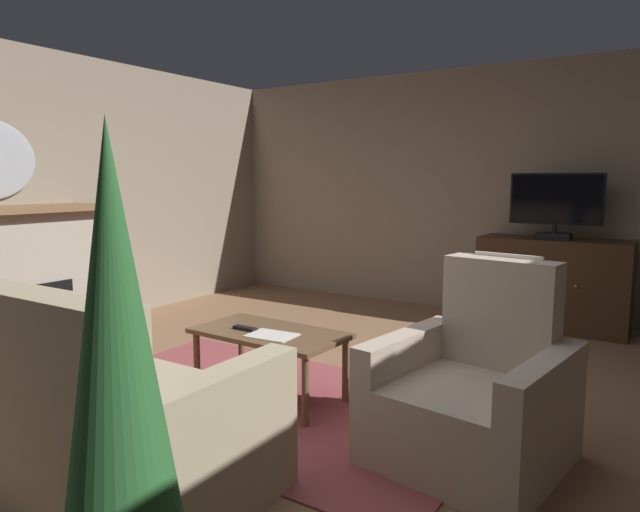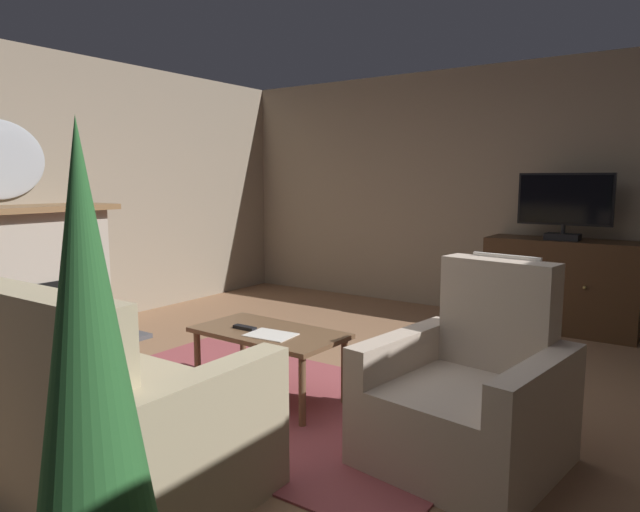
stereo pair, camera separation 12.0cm
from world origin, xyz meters
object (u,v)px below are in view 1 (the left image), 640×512
(tv_remote, at_px, (245,328))
(folded_newspaper, at_px, (272,335))
(potted_plant_tall_palm_by_window, at_px, (120,415))
(coffee_table, at_px, (269,339))
(cat, at_px, (90,374))
(fireplace, at_px, (12,282))
(sofa_floral, at_px, (107,421))
(television, at_px, (556,204))
(armchair_facing_sofa, at_px, (474,398))
(tv_cabinet, at_px, (552,286))

(tv_remote, relative_size, folded_newspaper, 0.57)
(folded_newspaper, relative_size, potted_plant_tall_palm_by_window, 0.19)
(potted_plant_tall_palm_by_window, bearing_deg, tv_remote, 122.60)
(coffee_table, distance_m, cat, 1.33)
(fireplace, bearing_deg, coffee_table, 7.18)
(fireplace, bearing_deg, sofa_floral, -20.97)
(television, bearing_deg, sofa_floral, -105.47)
(folded_newspaper, relative_size, armchair_facing_sofa, 0.29)
(tv_cabinet, height_order, potted_plant_tall_palm_by_window, potted_plant_tall_palm_by_window)
(fireplace, relative_size, tv_remote, 9.69)
(television, distance_m, potted_plant_tall_palm_by_window, 4.87)
(fireplace, distance_m, tv_cabinet, 4.91)
(sofa_floral, bearing_deg, cat, 148.16)
(tv_cabinet, relative_size, potted_plant_tall_palm_by_window, 0.86)
(sofa_floral, relative_size, cat, 2.08)
(potted_plant_tall_palm_by_window, bearing_deg, sofa_floral, 145.79)
(fireplace, height_order, armchair_facing_sofa, fireplace)
(potted_plant_tall_palm_by_window, xyz_separation_m, cat, (-2.26, 1.47, -0.77))
(sofa_floral, relative_size, potted_plant_tall_palm_by_window, 0.89)
(fireplace, xyz_separation_m, armchair_facing_sofa, (3.87, 0.26, -0.26))
(potted_plant_tall_palm_by_window, bearing_deg, armchair_facing_sofa, 81.09)
(tv_cabinet, bearing_deg, cat, -124.72)
(tv_cabinet, relative_size, folded_newspaper, 4.60)
(cat, bearing_deg, armchair_facing_sofa, 10.33)
(fireplace, relative_size, tv_cabinet, 1.19)
(tv_cabinet, distance_m, armchair_facing_sofa, 2.98)
(fireplace, xyz_separation_m, potted_plant_tall_palm_by_window, (3.56, -1.67, 0.28))
(tv_remote, bearing_deg, armchair_facing_sofa, -179.79)
(coffee_table, distance_m, tv_remote, 0.18)
(tv_remote, bearing_deg, folded_newspaper, 175.95)
(folded_newspaper, bearing_deg, tv_remote, 171.86)
(folded_newspaper, distance_m, potted_plant_tall_palm_by_window, 2.18)
(armchair_facing_sofa, distance_m, cat, 2.62)
(coffee_table, distance_m, folded_newspaper, 0.13)
(sofa_floral, bearing_deg, folded_newspaper, 88.30)
(television, distance_m, coffee_table, 3.22)
(tv_remote, xyz_separation_m, folded_newspaper, (0.23, -0.01, -0.01))
(sofa_floral, bearing_deg, television, 74.53)
(armchair_facing_sofa, bearing_deg, tv_cabinet, 93.45)
(coffee_table, height_order, potted_plant_tall_palm_by_window, potted_plant_tall_palm_by_window)
(television, relative_size, potted_plant_tall_palm_by_window, 0.52)
(tv_remote, bearing_deg, fireplace, 5.63)
(fireplace, bearing_deg, potted_plant_tall_palm_by_window, -25.12)
(tv_cabinet, relative_size, television, 1.65)
(sofa_floral, height_order, potted_plant_tall_palm_by_window, potted_plant_tall_palm_by_window)
(coffee_table, bearing_deg, armchair_facing_sofa, -2.08)
(potted_plant_tall_palm_by_window, relative_size, cat, 2.33)
(television, relative_size, armchair_facing_sofa, 0.81)
(tv_cabinet, height_order, cat, tv_cabinet)
(fireplace, relative_size, cat, 2.39)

